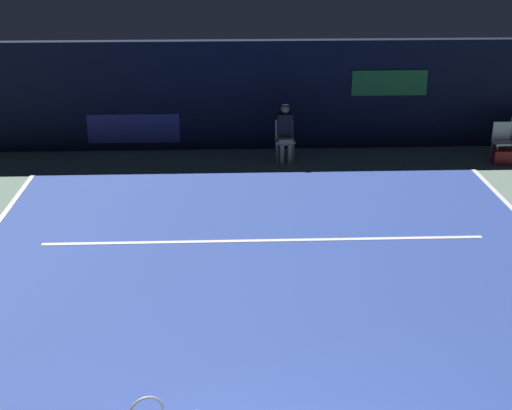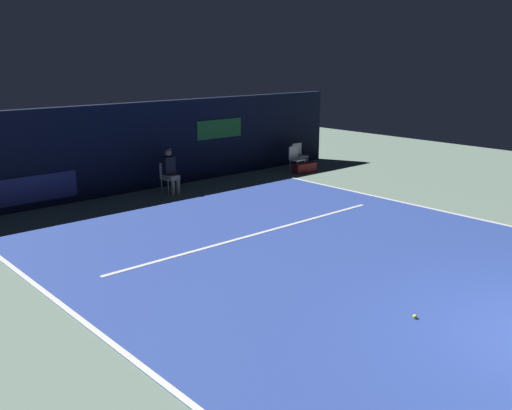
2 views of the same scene
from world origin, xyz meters
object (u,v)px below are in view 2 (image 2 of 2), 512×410
object	(u,v)px
line_judge_on_chair	(170,171)
tennis_ball	(415,316)
equipment_bag	(304,168)
courtside_chair_near	(296,158)
courtside_chair_far	(299,154)

from	to	relation	value
line_judge_on_chair	tennis_ball	distance (m)	9.54
line_judge_on_chair	equipment_bag	world-z (taller)	line_judge_on_chair
courtside_chair_near	tennis_ball	xyz separation A→B (m)	(-6.74, -9.15, -0.46)
tennis_ball	courtside_chair_near	bearing A→B (deg)	53.61
courtside_chair_far	equipment_bag	world-z (taller)	courtside_chair_far
line_judge_on_chair	equipment_bag	size ratio (longest dim) A/B	1.57
courtside_chair_far	line_judge_on_chair	bearing A→B (deg)	-178.07
equipment_bag	line_judge_on_chair	bearing A→B (deg)	-178.94
line_judge_on_chair	tennis_ball	size ratio (longest dim) A/B	19.41
courtside_chair_far	equipment_bag	size ratio (longest dim) A/B	1.05
line_judge_on_chair	courtside_chair_far	world-z (taller)	line_judge_on_chair
line_judge_on_chair	courtside_chair_near	bearing A→B (deg)	-2.33
courtside_chair_far	tennis_ball	distance (m)	12.02
courtside_chair_far	tennis_ball	size ratio (longest dim) A/B	12.94
courtside_chair_near	courtside_chair_far	bearing A→B (deg)	35.13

